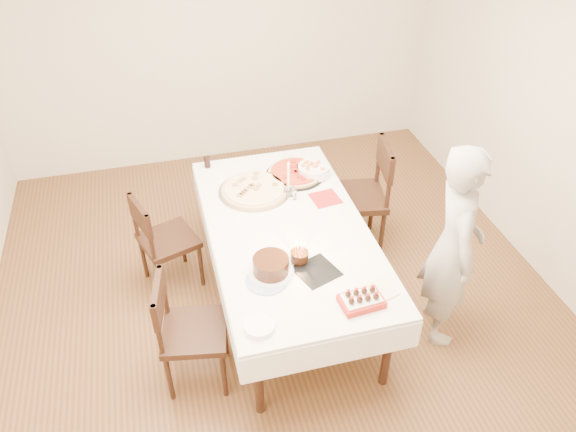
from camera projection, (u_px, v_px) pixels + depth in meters
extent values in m
plane|color=#4E351B|center=(280.00, 309.00, 4.49)|extent=(5.00, 5.00, 0.00)
cube|color=beige|center=(218.00, 36.00, 5.59)|extent=(4.50, 0.04, 2.70)
cube|color=beige|center=(574.00, 124.00, 4.13)|extent=(0.04, 5.00, 2.70)
cube|color=silver|center=(288.00, 265.00, 4.35)|extent=(1.63, 2.35, 0.75)
imported|color=#B9B4AE|center=(453.00, 247.00, 3.87)|extent=(0.53, 0.66, 1.60)
cylinder|color=beige|center=(254.00, 190.00, 4.47)|extent=(0.77, 0.77, 0.04)
cylinder|color=red|center=(295.00, 173.00, 4.67)|extent=(0.62, 0.62, 0.04)
cube|color=#B21E1E|center=(325.00, 199.00, 4.41)|extent=(0.24, 0.24, 0.01)
cylinder|color=white|center=(314.00, 170.00, 4.65)|extent=(0.30, 0.30, 0.08)
cylinder|color=white|center=(288.00, 178.00, 4.36)|extent=(0.08, 0.08, 0.31)
cylinder|color=black|center=(207.00, 162.00, 4.75)|extent=(0.07, 0.07, 0.10)
cylinder|color=#34190D|center=(271.00, 266.00, 3.70)|extent=(0.39, 0.39, 0.12)
cube|color=black|center=(316.00, 271.00, 3.75)|extent=(0.33, 0.33, 0.01)
cylinder|color=#32180D|center=(299.00, 252.00, 3.78)|extent=(0.16, 0.16, 0.13)
cube|color=beige|center=(371.00, 293.00, 3.59)|extent=(0.35, 0.28, 0.03)
cylinder|color=white|center=(259.00, 326.00, 3.34)|extent=(0.21, 0.21, 0.04)
cylinder|color=white|center=(267.00, 280.00, 3.68)|extent=(0.30, 0.30, 0.01)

